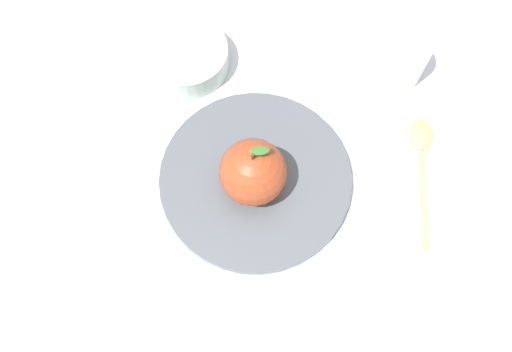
# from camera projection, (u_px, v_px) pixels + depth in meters

# --- Properties ---
(ground_plane) EXTENTS (2.40, 2.40, 0.00)m
(ground_plane) POSITION_uv_depth(u_px,v_px,m) (270.00, 170.00, 0.68)
(ground_plane) COLOR silver
(dinner_plate) EXTENTS (0.25, 0.25, 0.02)m
(dinner_plate) POSITION_uv_depth(u_px,v_px,m) (256.00, 179.00, 0.66)
(dinner_plate) COLOR #4C5156
(dinner_plate) RESTS_ON ground_plane
(apple) EXTENTS (0.08, 0.08, 0.09)m
(apple) POSITION_uv_depth(u_px,v_px,m) (253.00, 172.00, 0.62)
(apple) COLOR #9E3D1E
(apple) RESTS_ON dinner_plate
(side_bowl) EXTENTS (0.12, 0.12, 0.04)m
(side_bowl) POSITION_uv_depth(u_px,v_px,m) (187.00, 56.00, 0.72)
(side_bowl) COLOR #B2C6B2
(side_bowl) RESTS_ON ground_plane
(cup) EXTENTS (0.06, 0.06, 0.08)m
(cup) POSITION_uv_depth(u_px,v_px,m) (404.00, 56.00, 0.69)
(cup) COLOR silver
(cup) RESTS_ON ground_plane
(knife) EXTENTS (0.16, 0.17, 0.01)m
(knife) POSITION_uv_depth(u_px,v_px,m) (388.00, 178.00, 0.67)
(knife) COLOR silver
(knife) RESTS_ON ground_plane
(spoon) EXTENTS (0.14, 0.15, 0.01)m
(spoon) POSITION_uv_depth(u_px,v_px,m) (422.00, 150.00, 0.68)
(spoon) COLOR #D8B766
(spoon) RESTS_ON ground_plane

